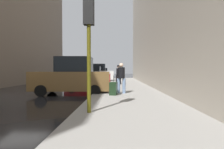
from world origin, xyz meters
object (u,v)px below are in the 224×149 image
(parked_red_hatchback, at_px, (89,76))
(rolling_suitcase, at_px, (113,88))
(parked_dark_green_sedan, at_px, (100,74))
(pedestrian_with_fedora, at_px, (118,74))
(parked_bronze_suv, at_px, (72,77))
(fire_hydrant, at_px, (104,84))
(traffic_light, at_px, (89,28))
(pedestrian_in_jeans, at_px, (121,76))
(parked_white_van, at_px, (96,73))

(parked_red_hatchback, xyz_separation_m, rolling_suitcase, (2.52, -7.36, -0.36))
(parked_dark_green_sedan, distance_m, pedestrian_with_fedora, 12.15)
(parked_bronze_suv, bearing_deg, fire_hydrant, 39.87)
(parked_bronze_suv, distance_m, traffic_light, 5.70)
(parked_dark_green_sedan, bearing_deg, rolling_suitcase, -82.38)
(traffic_light, bearing_deg, parked_bronze_suv, 109.97)
(parked_dark_green_sedan, xyz_separation_m, rolling_suitcase, (2.52, -18.86, -0.36))
(fire_hydrant, relative_size, rolling_suitcase, 0.68)
(parked_bronze_suv, distance_m, rolling_suitcase, 2.87)
(traffic_light, bearing_deg, pedestrian_in_jeans, 76.36)
(parked_white_van, bearing_deg, fire_hydrant, -79.93)
(parked_dark_green_sedan, height_order, fire_hydrant, parked_dark_green_sedan)
(parked_red_hatchback, height_order, rolling_suitcase, parked_red_hatchback)
(parked_bronze_suv, xyz_separation_m, fire_hydrant, (1.80, 1.51, -0.54))
(parked_red_hatchback, bearing_deg, parked_bronze_suv, -90.00)
(pedestrian_in_jeans, xyz_separation_m, pedestrian_with_fedora, (-0.12, 6.37, 0.03))
(parked_bronze_suv, distance_m, pedestrian_with_fedora, 6.45)
(parked_bronze_suv, xyz_separation_m, parked_white_van, (0.00, 11.66, 0.00))
(parked_bronze_suv, distance_m, parked_red_hatchback, 6.10)
(fire_hydrant, bearing_deg, parked_dark_green_sedan, 96.39)
(parked_dark_green_sedan, xyz_separation_m, pedestrian_with_fedora, (2.83, -11.81, 0.29))
(pedestrian_with_fedora, bearing_deg, parked_dark_green_sedan, 103.49)
(parked_dark_green_sedan, distance_m, pedestrian_in_jeans, 18.42)
(parked_white_van, xyz_separation_m, pedestrian_with_fedora, (2.83, -5.86, 0.10))
(parked_bronze_suv, distance_m, pedestrian_in_jeans, 3.01)
(parked_red_hatchback, distance_m, fire_hydrant, 4.95)
(parked_white_van, bearing_deg, parked_dark_green_sedan, 90.00)
(parked_red_hatchback, bearing_deg, pedestrian_in_jeans, -66.11)
(parked_dark_green_sedan, height_order, pedestrian_in_jeans, pedestrian_in_jeans)
(parked_white_van, distance_m, traffic_light, 16.95)
(fire_hydrant, bearing_deg, parked_red_hatchback, 111.44)
(parked_red_hatchback, bearing_deg, pedestrian_with_fedora, -6.08)
(pedestrian_in_jeans, distance_m, pedestrian_with_fedora, 6.37)
(parked_dark_green_sedan, relative_size, pedestrian_with_fedora, 2.40)
(parked_red_hatchback, distance_m, parked_dark_green_sedan, 11.51)
(parked_white_van, distance_m, parked_dark_green_sedan, 5.95)
(parked_white_van, height_order, traffic_light, traffic_light)
(parked_bronze_suv, height_order, parked_red_hatchback, parked_bronze_suv)
(fire_hydrant, relative_size, pedestrian_in_jeans, 0.41)
(parked_dark_green_sedan, relative_size, traffic_light, 1.19)
(parked_red_hatchback, relative_size, fire_hydrant, 6.02)
(parked_red_hatchback, distance_m, pedestrian_with_fedora, 2.86)
(fire_hydrant, xyz_separation_m, rolling_suitcase, (0.72, -2.76, -0.01))
(parked_bronze_suv, relative_size, traffic_light, 1.30)
(parked_bronze_suv, bearing_deg, parked_red_hatchback, 90.00)
(pedestrian_with_fedora, bearing_deg, traffic_light, -95.13)
(fire_hydrant, xyz_separation_m, traffic_light, (0.05, -6.61, 2.26))
(parked_bronze_suv, relative_size, pedestrian_with_fedora, 2.63)
(parked_red_hatchback, distance_m, pedestrian_in_jeans, 7.30)
(parked_white_van, relative_size, rolling_suitcase, 4.49)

